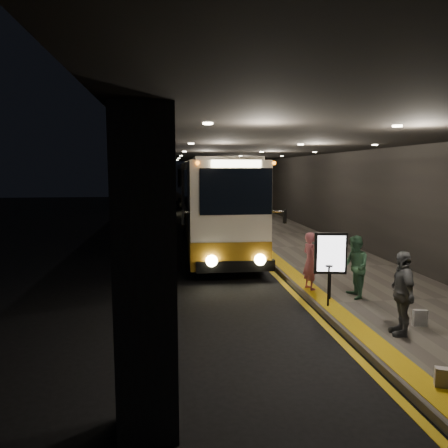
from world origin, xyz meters
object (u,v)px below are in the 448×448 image
coach_third (191,187)px  info_sign (331,255)px  stanchion_post (328,286)px  bag_plain (443,378)px  passenger_boarding (310,261)px  bag_polka (420,318)px  coach_main (215,208)px  passenger_waiting_grey (402,293)px  passenger_waiting_green (355,267)px  coach_second (204,195)px

coach_third → info_sign: (2.12, -32.67, -0.54)m
stanchion_post → bag_plain: bearing=-85.5°
passenger_boarding → info_sign: (0.20, -1.03, 0.38)m
bag_polka → info_sign: (-1.27, 2.16, 1.03)m
coach_main → stanchion_post: size_ratio=12.06×
passenger_boarding → passenger_waiting_grey: size_ratio=0.93×
bag_plain → coach_third: bearing=93.4°
coach_third → passenger_waiting_grey: coach_third is taller
passenger_boarding → bag_plain: passenger_boarding is taller
bag_polka → coach_third: bearing=95.6°
coach_third → passenger_boarding: (1.92, -31.64, -0.92)m
coach_third → passenger_boarding: coach_third is taller
bag_plain → bag_polka: bearing=65.6°
bag_polka → passenger_boarding: bearing=114.7°
coach_main → passenger_waiting_green: coach_main is taller
passenger_boarding → stanchion_post: 1.63m
coach_third → bag_plain: size_ratio=40.36×
coach_second → info_sign: size_ratio=7.03×
coach_second → passenger_waiting_green: bearing=-78.5°
coach_second → coach_main: bearing=-87.9°
passenger_waiting_grey → bag_polka: passenger_waiting_grey is taller
coach_third → passenger_boarding: 31.71m
coach_third → passenger_waiting_grey: size_ratio=7.13×
passenger_waiting_grey → bag_plain: 2.38m
info_sign → bag_polka: bearing=-48.6°
coach_main → coach_second: (0.29, 10.28, 0.02)m
coach_second → passenger_waiting_green: (2.57, -18.75, -0.89)m
coach_second → passenger_waiting_grey: size_ratio=7.08×
coach_second → stanchion_post: 19.49m
coach_second → stanchion_post: (1.61, -19.38, -1.21)m
passenger_waiting_grey → info_sign: size_ratio=0.99×
passenger_boarding → bag_polka: (1.47, -3.19, -0.65)m
coach_main → info_sign: coach_main is taller
coach_second → bag_plain: (1.95, -23.59, -1.57)m
bag_polka → info_sign: size_ratio=0.20×
coach_second → info_sign: bearing=-80.7°
bag_polka → coach_second: bearing=98.5°
passenger_waiting_green → bag_polka: passenger_waiting_green is taller
coach_second → info_sign: (1.86, -18.81, -0.52)m
passenger_waiting_green → passenger_boarding: bearing=-132.5°
coach_third → bag_plain: coach_third is taller
coach_second → passenger_waiting_grey: coach_second is taller
coach_main → coach_second: bearing=89.7°
bag_plain → stanchion_post: stanchion_post is taller
coach_main → coach_third: (0.04, 24.14, 0.03)m
bag_polka → bag_plain: size_ratio=1.15×
passenger_waiting_grey → info_sign: 2.65m
passenger_boarding → info_sign: 1.11m
coach_main → info_sign: 8.81m
coach_second → coach_third: size_ratio=0.99×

